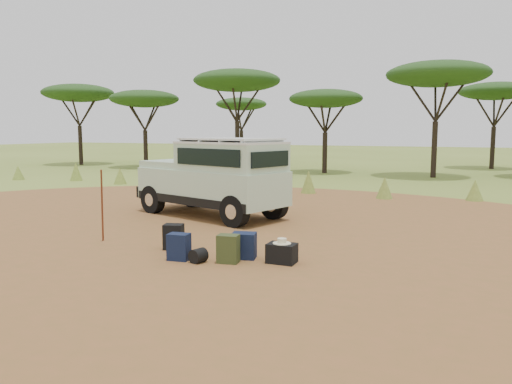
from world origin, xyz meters
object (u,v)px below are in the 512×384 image
at_px(walking_staff, 102,206).
at_px(hard_case, 282,253).
at_px(backpack_olive, 228,249).
at_px(safari_vehicle, 215,179).
at_px(backpack_navy, 179,247).
at_px(backpack_black, 174,237).
at_px(duffel_navy, 244,246).

relative_size(walking_staff, hard_case, 3.17).
bearing_deg(backpack_olive, safari_vehicle, 112.38).
height_order(backpack_navy, hard_case, backpack_navy).
xyz_separation_m(walking_staff, backpack_black, (1.78, 0.08, -0.55)).
relative_size(safari_vehicle, walking_staff, 2.95).
bearing_deg(hard_case, duffel_navy, 178.25).
bearing_deg(walking_staff, backpack_navy, -58.08).
distance_m(backpack_black, backpack_navy, 0.90).
distance_m(backpack_navy, duffel_navy, 1.24).
bearing_deg(backpack_black, duffel_navy, -18.96).
xyz_separation_m(safari_vehicle, backpack_black, (1.10, -3.87, -0.82)).
bearing_deg(backpack_navy, safari_vehicle, 102.50).
bearing_deg(backpack_olive, backpack_navy, -176.80).
xyz_separation_m(backpack_navy, backpack_olive, (0.95, 0.20, 0.01)).
relative_size(backpack_navy, backpack_olive, 0.97).
relative_size(walking_staff, backpack_black, 3.12).
bearing_deg(backpack_olive, backpack_black, 153.22).
xyz_separation_m(walking_staff, backpack_olive, (3.30, -0.42, -0.55)).
xyz_separation_m(safari_vehicle, backpack_navy, (1.67, -4.57, -0.83)).
height_order(backpack_black, backpack_navy, backpack_black).
bearing_deg(backpack_olive, duffel_navy, 63.27).
xyz_separation_m(backpack_black, hard_case, (2.44, -0.11, -0.08)).
height_order(backpack_navy, backpack_olive, backpack_olive).
xyz_separation_m(backpack_black, backpack_navy, (0.57, -0.70, -0.01)).
height_order(backpack_black, backpack_olive, backpack_olive).
bearing_deg(backpack_olive, hard_case, 14.40).
height_order(safari_vehicle, hard_case, safari_vehicle).
relative_size(safari_vehicle, backpack_black, 9.21).
relative_size(walking_staff, backpack_olive, 3.11).
xyz_separation_m(backpack_navy, duffel_navy, (1.08, 0.61, -0.01)).
bearing_deg(safari_vehicle, hard_case, -30.84).
height_order(safari_vehicle, walking_staff, safari_vehicle).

